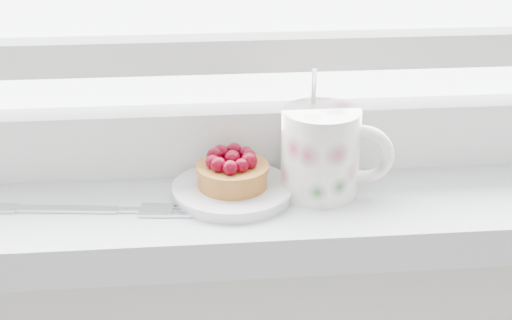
{
  "coord_description": "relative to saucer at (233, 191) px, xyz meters",
  "views": [
    {
      "loc": [
        -0.05,
        1.24,
        1.27
      ],
      "look_at": [
        0.01,
        1.88,
        0.99
      ],
      "focal_mm": 50.0,
      "sensor_mm": 36.0,
      "label": 1
    }
  ],
  "objects": [
    {
      "name": "floral_mug",
      "position": [
        0.09,
        0.0,
        0.04
      ],
      "size": [
        0.12,
        0.1,
        0.13
      ],
      "color": "white",
      "rests_on": "windowsill"
    },
    {
      "name": "raspberry_tart",
      "position": [
        -0.0,
        0.0,
        0.02
      ],
      "size": [
        0.07,
        0.07,
        0.04
      ],
      "color": "#935520",
      "rests_on": "saucer"
    },
    {
      "name": "fork",
      "position": [
        -0.13,
        -0.02,
        -0.0
      ],
      "size": [
        0.21,
        0.05,
        0.0
      ],
      "color": "silver",
      "rests_on": "windowsill"
    },
    {
      "name": "saucer",
      "position": [
        0.0,
        0.0,
        0.0
      ],
      "size": [
        0.12,
        0.12,
        0.01
      ],
      "primitive_type": "cylinder",
      "color": "silver",
      "rests_on": "windowsill"
    }
  ]
}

